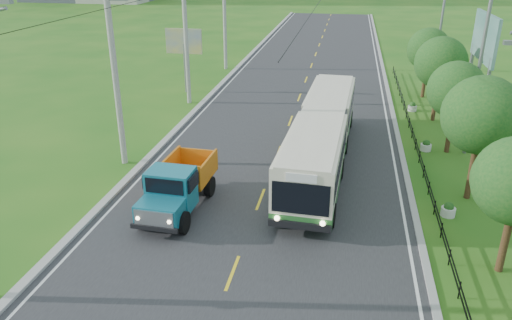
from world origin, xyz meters
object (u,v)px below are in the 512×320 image
(tree_fifth, at_px, (441,65))
(planter_far, at_px, (412,107))
(bus, at_px, (322,133))
(tree_back, at_px, (429,51))
(pole_near, at_px, (116,74))
(streetlight_far, at_px, (438,32))
(tree_third, at_px, (482,119))
(planter_near, at_px, (448,210))
(billboard_right, at_px, (484,44))
(streetlight_mid, at_px, (476,71))
(pole_mid, at_px, (186,36))
(billboard_left, at_px, (184,45))
(tree_fourth, at_px, (456,93))
(planter_mid, at_px, (426,146))
(pole_far, at_px, (225,16))
(dump_truck, at_px, (178,184))

(tree_fifth, bearing_deg, planter_far, 124.05)
(bus, bearing_deg, tree_back, 67.28)
(pole_near, bearing_deg, planter_far, 37.63)
(tree_back, bearing_deg, pole_near, -136.59)
(streetlight_far, relative_size, bus, 0.56)
(bus, bearing_deg, tree_third, -16.98)
(pole_near, relative_size, planter_near, 14.93)
(tree_back, height_order, billboard_right, billboard_right)
(tree_fifth, xyz_separation_m, streetlight_mid, (0.79, -6.14, 1.05))
(pole_mid, relative_size, tree_third, 1.67)
(tree_fifth, height_order, billboard_left, tree_fifth)
(tree_fourth, height_order, planter_near, tree_fourth)
(pole_mid, relative_size, tree_fifth, 1.72)
(pole_mid, bearing_deg, tree_third, -35.36)
(tree_third, height_order, streetlight_mid, streetlight_mid)
(pole_near, height_order, planter_mid, pole_near)
(pole_mid, distance_m, planter_near, 23.08)
(pole_far, relative_size, billboard_right, 1.37)
(billboard_left, relative_size, dump_truck, 0.92)
(tree_fourth, distance_m, tree_back, 12.00)
(tree_fifth, xyz_separation_m, planter_far, (-1.26, 1.86, -3.57))
(tree_fourth, bearing_deg, tree_back, 90.00)
(planter_near, xyz_separation_m, billboard_left, (-18.10, 18.00, 3.58))
(pole_far, bearing_deg, tree_fourth, -46.15)
(pole_mid, relative_size, tree_back, 1.82)
(tree_third, bearing_deg, pole_near, 177.29)
(planter_mid, height_order, planter_far, same)
(billboard_right, distance_m, bus, 13.88)
(tree_back, xyz_separation_m, billboard_right, (2.44, -6.14, 1.69))
(streetlight_far, xyz_separation_m, billboard_left, (-20.14, -4.00, -1.04))
(planter_mid, bearing_deg, dump_truck, -141.51)
(pole_mid, distance_m, billboard_left, 3.47)
(pole_far, bearing_deg, bus, -64.07)
(billboard_left, bearing_deg, tree_back, 6.31)
(billboard_left, relative_size, billboard_right, 0.71)
(planter_far, distance_m, billboard_left, 18.56)
(tree_back, relative_size, bus, 0.34)
(streetlight_far, xyz_separation_m, bus, (-8.08, -17.26, -3.03))
(tree_back, height_order, dump_truck, tree_back)
(tree_fifth, relative_size, dump_truck, 1.03)
(streetlight_far, bearing_deg, planter_near, -95.30)
(planter_mid, bearing_deg, planter_near, -90.00)
(tree_fifth, relative_size, streetlight_mid, 0.64)
(tree_fifth, distance_m, planter_far, 4.21)
(pole_near, height_order, pole_far, same)
(dump_truck, bearing_deg, billboard_left, 109.44)
(tree_fifth, bearing_deg, tree_third, -90.00)
(planter_near, relative_size, billboard_left, 0.13)
(tree_fourth, xyz_separation_m, billboard_left, (-19.36, 9.86, 0.28))
(streetlight_mid, height_order, bus, streetlight_mid)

